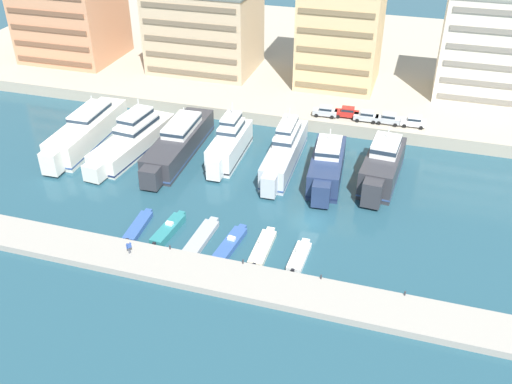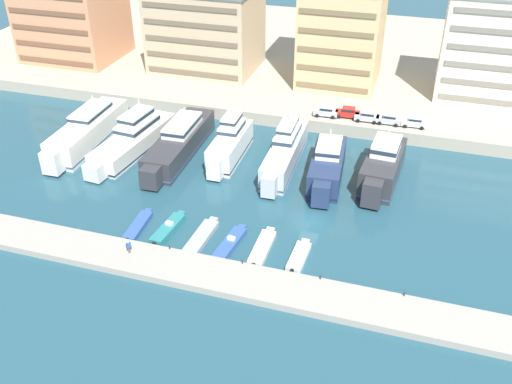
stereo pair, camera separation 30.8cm
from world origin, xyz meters
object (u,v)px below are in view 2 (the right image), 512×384
yacht_charcoal_mid_right (382,166)px  car_red_left (348,112)px  yacht_charcoal_mid_left (179,142)px  yacht_silver_center (285,151)px  motorboat_cream_center (262,247)px  motorboat_teal_left (169,229)px  yacht_white_center_left (230,144)px  car_silver_center_left (389,119)px  motorboat_blue_center_left (230,243)px  yacht_ivory_far_left (88,131)px  yacht_ivory_left (133,138)px  yacht_navy_center_right (327,166)px  motorboat_grey_mid_left (201,238)px  car_silver_far_left (326,111)px  car_silver_mid_left (367,116)px  motorboat_blue_far_left (138,226)px  pedestrian_near_edge (129,246)px  car_white_center (414,121)px  motorboat_white_center_right (299,256)px

yacht_charcoal_mid_right → car_red_left: (-7.74, 15.85, 0.64)m
yacht_charcoal_mid_left → car_red_left: yacht_charcoal_mid_left is taller
yacht_silver_center → motorboat_cream_center: 21.61m
yacht_charcoal_mid_left → motorboat_teal_left: bearing=-70.3°
yacht_white_center_left → car_silver_center_left: bearing=33.5°
yacht_silver_center → car_silver_center_left: 20.31m
yacht_charcoal_mid_right → motorboat_blue_center_left: (-16.06, -21.21, -2.12)m
yacht_ivory_far_left → yacht_white_center_left: (23.80, 2.36, 0.18)m
yacht_ivory_left → yacht_navy_center_right: 31.43m
yacht_white_center_left → car_silver_center_left: yacht_white_center_left is taller
motorboat_grey_mid_left → car_silver_far_left: bearing=76.7°
car_silver_center_left → yacht_charcoal_mid_right: bearing=-87.1°
yacht_white_center_left → motorboat_blue_center_left: size_ratio=1.96×
yacht_ivory_far_left → car_silver_mid_left: 46.40m
yacht_white_center_left → motorboat_grey_mid_left: size_ratio=1.78×
motorboat_blue_far_left → pedestrian_near_edge: 6.50m
yacht_ivory_left → car_silver_center_left: 42.14m
car_red_left → car_silver_center_left: size_ratio=1.01×
car_red_left → pedestrian_near_edge: car_red_left is taller
motorboat_teal_left → motorboat_blue_center_left: size_ratio=0.96×
motorboat_cream_center → pedestrian_near_edge: (-14.77, -6.38, 1.52)m
yacht_white_center_left → car_red_left: yacht_white_center_left is taller
yacht_silver_center → motorboat_cream_center: bearing=-82.6°
motorboat_grey_mid_left → motorboat_blue_center_left: size_ratio=1.10×
yacht_ivory_far_left → car_silver_mid_left: (43.00, 17.42, 0.82)m
motorboat_blue_center_left → motorboat_cream_center: bearing=6.7°
yacht_ivory_left → yacht_white_center_left: 15.77m
yacht_charcoal_mid_left → motorboat_grey_mid_left: size_ratio=2.65×
motorboat_teal_left → yacht_charcoal_mid_right: bearing=40.4°
car_silver_mid_left → car_silver_far_left: bearing=-179.7°
yacht_white_center_left → yacht_charcoal_mid_right: bearing=-0.4°
car_white_center → yacht_white_center_left: bearing=-150.5°
yacht_charcoal_mid_right → motorboat_grey_mid_left: 29.18m
yacht_white_center_left → motorboat_blue_far_left: bearing=-103.6°
car_silver_far_left → motorboat_blue_center_left: bearing=-97.3°
yacht_charcoal_mid_left → car_silver_mid_left: bearing=30.8°
yacht_charcoal_mid_right → motorboat_teal_left: yacht_charcoal_mid_right is taller
yacht_charcoal_mid_right → motorboat_cream_center: (-12.01, -20.74, -2.14)m
car_white_center → motorboat_blue_far_left: bearing=-131.3°
car_silver_center_left → yacht_white_center_left: bearing=-146.5°
yacht_ivory_left → pedestrian_near_edge: 28.08m
car_silver_center_left → yacht_silver_center: bearing=-133.7°
yacht_silver_center → pedestrian_near_edge: 30.20m
yacht_white_center_left → pedestrian_near_edge: size_ratio=8.99×
motorboat_blue_far_left → car_red_left: (21.01, 36.97, 2.81)m
car_red_left → car_white_center: bearing=-2.2°
car_silver_far_left → motorboat_blue_far_left: bearing=-115.5°
motorboat_white_center_right → car_silver_far_left: bearing=96.5°
motorboat_white_center_right → car_red_left: size_ratio=1.57×
yacht_ivory_left → car_red_left: 36.16m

